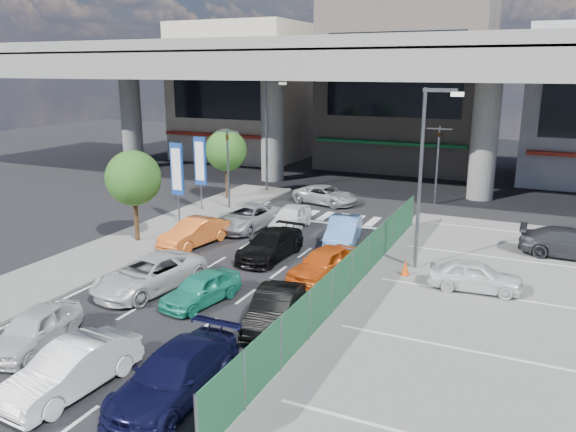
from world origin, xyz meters
The scene contains 31 objects.
ground centered at (0.00, 0.00, 0.00)m, with size 120.00×120.00×0.00m, color black.
parking_lot centered at (11.00, 2.00, 0.03)m, with size 12.00×28.00×0.06m, color slate.
sidewalk_left centered at (-7.00, 4.00, 0.06)m, with size 4.00×30.00×0.12m, color slate.
fence_run centered at (5.30, 1.00, 0.90)m, with size 0.16×22.00×1.80m, color #1B4F2F, non-canonical shape.
expressway centered at (0.00, 22.00, 8.76)m, with size 64.00×14.00×10.75m.
building_west centered at (-16.00, 31.97, 6.49)m, with size 12.00×10.90×13.00m.
building_center centered at (0.00, 32.97, 7.49)m, with size 14.00×10.90×15.00m.
traffic_light_left centered at (-6.20, 12.00, 3.94)m, with size 1.60×1.24×5.20m.
traffic_light_right centered at (5.50, 19.00, 3.94)m, with size 1.60×1.24×5.20m.
street_lamp_right centered at (7.17, 6.00, 4.77)m, with size 1.65×0.22×8.00m.
street_lamp_left centered at (-6.33, 18.00, 4.77)m, with size 1.65×0.22×8.00m.
signboard_near centered at (-7.20, 7.99, 3.06)m, with size 0.80×0.14×4.70m.
signboard_far centered at (-7.60, 10.99, 3.06)m, with size 0.80×0.14×4.70m.
tree_near centered at (-7.00, 4.00, 3.39)m, with size 2.80×2.80×4.80m.
tree_far centered at (-7.80, 14.50, 3.39)m, with size 2.80×2.80×4.80m.
van_white_back_left centered at (-2.61, -6.48, 0.64)m, with size 1.51×3.76×1.28m, color silver.
hatch_white_back_mid centered at (0.43, -7.91, 0.69)m, with size 1.46×4.19×1.38m, color white.
minivan_navy_back centered at (3.24, -6.98, 0.69)m, with size 1.93×4.76×1.38m, color black.
sedan_white_mid_left centered at (-2.30, -1.01, 0.69)m, with size 2.29×4.97×1.38m, color silver.
taxi_teal_mid centered at (0.36, -1.27, 0.61)m, with size 1.44×3.57×1.22m, color teal.
hatch_black_mid_right centered at (3.78, -1.83, 0.65)m, with size 1.38×3.94×1.30m, color black.
taxi_orange_left centered at (-4.01, 4.82, 0.68)m, with size 1.43×4.11×1.35m, color orange.
sedan_black_mid centered at (0.40, 4.65, 0.65)m, with size 1.82×4.49×1.30m, color black.
taxi_orange_right centered at (3.70, 3.18, 0.69)m, with size 1.62×4.03×1.37m, color #DF5512.
wagon_silver_front_left centered at (-2.99, 8.62, 0.67)m, with size 2.21×4.80×1.33m, color #9A9BA2.
sedan_white_front_mid centered at (-0.74, 9.45, 0.69)m, with size 1.63×4.05×1.38m, color white.
kei_truck_front_right centered at (2.82, 8.21, 0.69)m, with size 1.46×4.19×1.38m, color #5384C9.
crossing_wagon_silver centered at (-1.15, 16.04, 0.61)m, with size 2.02×4.37×1.21m, color #9FA2A6.
parked_sedan_white centered at (9.76, 4.34, 0.69)m, with size 1.48×3.67×1.25m, color silver.
parked_sedan_dgrey centered at (13.44, 10.53, 0.74)m, with size 1.92×4.71×1.37m, color #2E2E33.
traffic_cone centered at (6.82, 4.85, 0.42)m, with size 0.37×0.37×0.71m, color #D1420B.
Camera 1 is at (11.74, -18.12, 8.78)m, focal length 35.00 mm.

